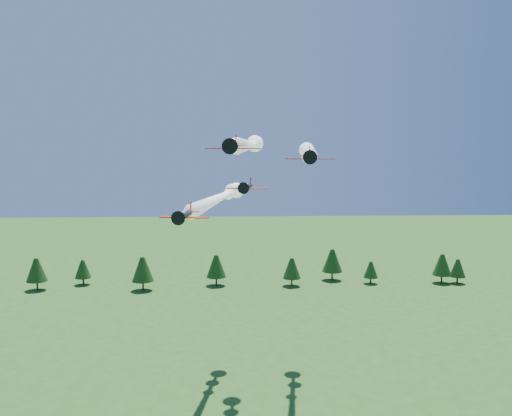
{
  "coord_description": "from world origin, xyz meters",
  "views": [
    {
      "loc": [
        -1.82,
        -88.22,
        50.65
      ],
      "look_at": [
        1.89,
        0.0,
        40.45
      ],
      "focal_mm": 40.0,
      "sensor_mm": 36.0,
      "label": 1
    }
  ],
  "objects_px": {
    "plane_lead": "(250,145)",
    "plane_slot": "(247,186)",
    "plane_left": "(221,197)",
    "plane_right": "(308,153)"
  },
  "relations": [
    {
      "from": "plane_lead",
      "to": "plane_left",
      "type": "distance_m",
      "value": 15.17
    },
    {
      "from": "plane_left",
      "to": "plane_right",
      "type": "relative_size",
      "value": 0.9
    },
    {
      "from": "plane_lead",
      "to": "plane_slot",
      "type": "relative_size",
      "value": 6.81
    },
    {
      "from": "plane_left",
      "to": "plane_right",
      "type": "xyz_separation_m",
      "value": [
        18.16,
        -0.28,
        9.21
      ]
    },
    {
      "from": "plane_left",
      "to": "plane_right",
      "type": "bearing_deg",
      "value": 9.03
    },
    {
      "from": "plane_left",
      "to": "plane_right",
      "type": "height_order",
      "value": "plane_right"
    },
    {
      "from": "plane_right",
      "to": "plane_slot",
      "type": "height_order",
      "value": "plane_right"
    },
    {
      "from": "plane_right",
      "to": "plane_left",
      "type": "bearing_deg",
      "value": -173.71
    },
    {
      "from": "plane_lead",
      "to": "plane_slot",
      "type": "xyz_separation_m",
      "value": [
        -0.88,
        -12.84,
        -6.96
      ]
    },
    {
      "from": "plane_left",
      "to": "plane_slot",
      "type": "bearing_deg",
      "value": -67.33
    }
  ]
}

